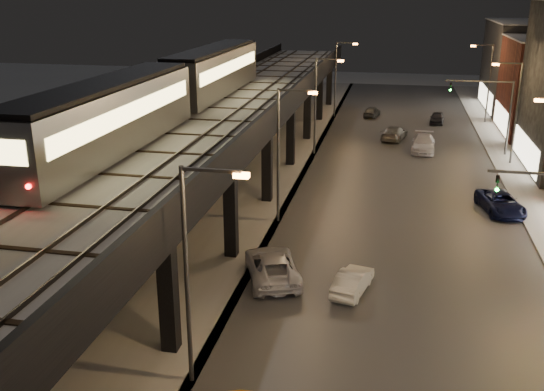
{
  "coord_description": "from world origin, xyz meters",
  "views": [
    {
      "loc": [
        6.6,
        -6.52,
        14.94
      ],
      "look_at": [
        0.76,
        21.92,
        5.0
      ],
      "focal_mm": 40.0,
      "sensor_mm": 36.0,
      "label": 1
    }
  ],
  "objects_px": {
    "car_mid_silver": "(272,267)",
    "car_onc_red": "(437,118)",
    "car_near_white": "(353,282)",
    "car_mid_dark": "(394,134)",
    "car_far_white": "(372,112)",
    "subway_train": "(172,88)",
    "car_onc_dark": "(500,204)",
    "car_onc_white": "(423,144)"
  },
  "relations": [
    {
      "from": "car_mid_silver",
      "to": "car_onc_red",
      "type": "height_order",
      "value": "car_mid_silver"
    },
    {
      "from": "car_near_white",
      "to": "car_mid_dark",
      "type": "bearing_deg",
      "value": -80.11
    },
    {
      "from": "car_near_white",
      "to": "car_far_white",
      "type": "distance_m",
      "value": 46.01
    },
    {
      "from": "subway_train",
      "to": "car_onc_dark",
      "type": "height_order",
      "value": "subway_train"
    },
    {
      "from": "subway_train",
      "to": "car_onc_dark",
      "type": "xyz_separation_m",
      "value": [
        22.75,
        2.84,
        -7.76
      ]
    },
    {
      "from": "subway_train",
      "to": "car_near_white",
      "type": "xyz_separation_m",
      "value": [
        13.52,
        -11.08,
        -7.84
      ]
    },
    {
      "from": "subway_train",
      "to": "car_onc_white",
      "type": "relative_size",
      "value": 7.28
    },
    {
      "from": "car_mid_dark",
      "to": "car_onc_dark",
      "type": "height_order",
      "value": "car_onc_dark"
    },
    {
      "from": "car_mid_dark",
      "to": "car_onc_white",
      "type": "bearing_deg",
      "value": 137.27
    },
    {
      "from": "car_onc_white",
      "to": "car_onc_red",
      "type": "height_order",
      "value": "car_onc_white"
    },
    {
      "from": "car_far_white",
      "to": "car_onc_red",
      "type": "bearing_deg",
      "value": 172.98
    },
    {
      "from": "car_near_white",
      "to": "car_onc_white",
      "type": "xyz_separation_m",
      "value": [
        4.44,
        30.23,
        0.14
      ]
    },
    {
      "from": "car_near_white",
      "to": "car_mid_silver",
      "type": "height_order",
      "value": "car_mid_silver"
    },
    {
      "from": "subway_train",
      "to": "car_mid_dark",
      "type": "distance_m",
      "value": 28.93
    },
    {
      "from": "car_mid_silver",
      "to": "car_onc_dark",
      "type": "height_order",
      "value": "car_mid_silver"
    },
    {
      "from": "car_mid_silver",
      "to": "car_onc_dark",
      "type": "distance_m",
      "value": 19.01
    },
    {
      "from": "car_far_white",
      "to": "car_mid_silver",
      "type": "bearing_deg",
      "value": 96.62
    },
    {
      "from": "car_mid_dark",
      "to": "car_far_white",
      "type": "relative_size",
      "value": 1.28
    },
    {
      "from": "car_onc_dark",
      "to": "car_onc_red",
      "type": "relative_size",
      "value": 1.33
    },
    {
      "from": "subway_train",
      "to": "car_onc_white",
      "type": "distance_m",
      "value": 27.36
    },
    {
      "from": "car_onc_red",
      "to": "car_far_white",
      "type": "bearing_deg",
      "value": 168.32
    },
    {
      "from": "car_mid_dark",
      "to": "subway_train",
      "type": "bearing_deg",
      "value": 70.74
    },
    {
      "from": "subway_train",
      "to": "car_onc_dark",
      "type": "distance_m",
      "value": 24.2
    },
    {
      "from": "car_onc_white",
      "to": "car_onc_red",
      "type": "xyz_separation_m",
      "value": [
        1.96,
        13.34,
        -0.12
      ]
    },
    {
      "from": "car_near_white",
      "to": "car_far_white",
      "type": "bearing_deg",
      "value": -75.89
    },
    {
      "from": "subway_train",
      "to": "car_onc_white",
      "type": "xyz_separation_m",
      "value": [
        17.97,
        19.15,
        -7.7
      ]
    },
    {
      "from": "car_near_white",
      "to": "car_mid_dark",
      "type": "distance_m",
      "value": 34.5
    },
    {
      "from": "car_near_white",
      "to": "car_onc_red",
      "type": "height_order",
      "value": "car_onc_red"
    },
    {
      "from": "subway_train",
      "to": "car_onc_dark",
      "type": "bearing_deg",
      "value": 7.13
    },
    {
      "from": "subway_train",
      "to": "car_onc_white",
      "type": "bearing_deg",
      "value": 46.82
    },
    {
      "from": "car_onc_dark",
      "to": "car_mid_silver",
      "type": "bearing_deg",
      "value": -147.87
    },
    {
      "from": "car_mid_dark",
      "to": "car_far_white",
      "type": "height_order",
      "value": "car_mid_dark"
    },
    {
      "from": "car_onc_white",
      "to": "car_onc_dark",
      "type": "bearing_deg",
      "value": -70.76
    },
    {
      "from": "car_onc_dark",
      "to": "car_near_white",
      "type": "bearing_deg",
      "value": -135.73
    },
    {
      "from": "car_mid_silver",
      "to": "car_onc_white",
      "type": "relative_size",
      "value": 1.05
    },
    {
      "from": "subway_train",
      "to": "car_mid_dark",
      "type": "xyz_separation_m",
      "value": [
        15.16,
        23.38,
        -7.76
      ]
    },
    {
      "from": "car_onc_dark",
      "to": "car_onc_white",
      "type": "distance_m",
      "value": 16.99
    },
    {
      "from": "car_onc_white",
      "to": "car_onc_red",
      "type": "bearing_deg",
      "value": 84.55
    },
    {
      "from": "car_mid_silver",
      "to": "car_near_white",
      "type": "bearing_deg",
      "value": 151.75
    },
    {
      "from": "subway_train",
      "to": "car_near_white",
      "type": "bearing_deg",
      "value": -39.34
    },
    {
      "from": "car_mid_dark",
      "to": "car_onc_white",
      "type": "distance_m",
      "value": 5.08
    },
    {
      "from": "car_far_white",
      "to": "car_onc_white",
      "type": "bearing_deg",
      "value": 120.33
    }
  ]
}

